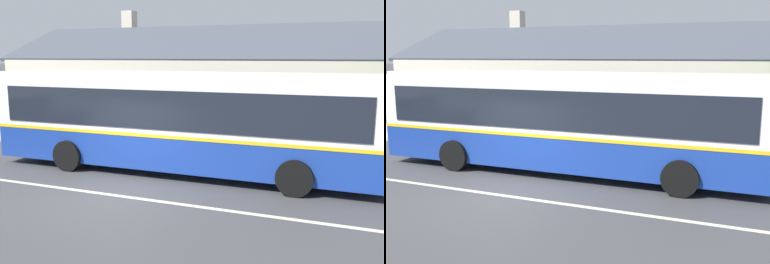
% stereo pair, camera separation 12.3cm
% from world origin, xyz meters
% --- Properties ---
extents(ground_plane, '(300.00, 300.00, 0.00)m').
position_xyz_m(ground_plane, '(0.00, 0.00, 0.00)').
color(ground_plane, '#424244').
extents(sidewalk_far, '(60.00, 3.00, 0.15)m').
position_xyz_m(sidewalk_far, '(0.00, 6.00, 0.07)').
color(sidewalk_far, '#ADAAA3').
rests_on(sidewalk_far, ground).
extents(lane_divider_stripe, '(60.00, 0.16, 0.01)m').
position_xyz_m(lane_divider_stripe, '(0.00, 0.00, 0.00)').
color(lane_divider_stripe, beige).
rests_on(lane_divider_stripe, ground).
extents(community_building, '(21.07, 9.18, 6.33)m').
position_xyz_m(community_building, '(-1.63, 13.06, 1.86)').
color(community_building, beige).
rests_on(community_building, ground).
extents(transit_bus, '(12.42, 2.84, 3.17)m').
position_xyz_m(transit_bus, '(0.75, 2.90, 1.71)').
color(transit_bus, navy).
rests_on(transit_bus, ground).
extents(bench_by_building, '(1.52, 0.51, 0.94)m').
position_xyz_m(bench_by_building, '(-7.24, 5.27, 0.56)').
color(bench_by_building, '#4C4C4C').
rests_on(bench_by_building, sidewalk_far).
extents(bench_down_street, '(1.87, 0.51, 0.94)m').
position_xyz_m(bench_down_street, '(-2.41, 5.71, 0.58)').
color(bench_down_street, '#4C4C4C').
rests_on(bench_down_street, sidewalk_far).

